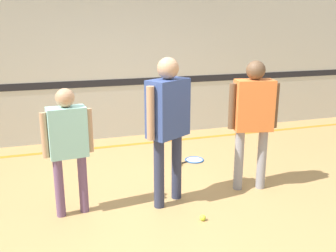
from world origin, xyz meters
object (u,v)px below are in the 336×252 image
object	(u,v)px
tennis_ball_near_instructor	(203,218)
person_instructor	(168,116)
person_student_left	(68,139)
person_student_right	(253,112)
racket_spare_on_floor	(193,160)
tennis_ball_by_spare_racket	(180,163)

from	to	relation	value
tennis_ball_near_instructor	person_instructor	bearing A→B (deg)	112.16
person_student_left	person_student_right	distance (m)	2.20
person_instructor	tennis_ball_near_instructor	xyz separation A→B (m)	(0.22, -0.53, -1.01)
person_student_left	tennis_ball_near_instructor	size ratio (longest dim) A/B	21.28
racket_spare_on_floor	person_student_left	bearing A→B (deg)	13.94
person_student_right	racket_spare_on_floor	world-z (taller)	person_student_right
person_instructor	racket_spare_on_floor	world-z (taller)	person_instructor
person_student_right	tennis_ball_near_instructor	xyz separation A→B (m)	(-0.89, -0.58, -0.97)
racket_spare_on_floor	tennis_ball_near_instructor	distance (m)	1.83
person_instructor	tennis_ball_near_instructor	size ratio (longest dim) A/B	25.67
person_student_left	tennis_ball_by_spare_racket	bearing A→B (deg)	25.91
person_student_right	tennis_ball_by_spare_racket	distance (m)	1.53
person_student_left	tennis_ball_by_spare_racket	xyz separation A→B (m)	(1.62, 1.01, -0.84)
person_student_right	tennis_ball_near_instructor	bearing A→B (deg)	45.48
person_instructor	tennis_ball_by_spare_racket	distance (m)	1.57
person_student_left	tennis_ball_near_instructor	distance (m)	1.66
person_instructor	person_student_left	bearing A→B (deg)	145.82
person_student_left	tennis_ball_near_instructor	bearing A→B (deg)	-30.54
person_student_left	racket_spare_on_floor	bearing A→B (deg)	24.92
tennis_ball_near_instructor	person_student_left	bearing A→B (deg)	155.44
person_instructor	tennis_ball_near_instructor	bearing A→B (deg)	-98.60
tennis_ball_near_instructor	person_student_right	bearing A→B (deg)	32.92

